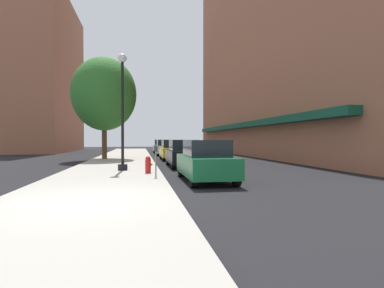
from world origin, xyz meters
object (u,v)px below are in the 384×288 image
object	(u,v)px
tree_near	(104,94)
car_black	(183,154)
car_white	(165,148)
car_silver	(161,146)
lamppost	(122,109)
parking_meter_near	(156,157)
fire_hydrant	(148,164)
car_green	(206,161)
car_yellow	(172,150)

from	to	relation	value
tree_near	car_black	world-z (taller)	tree_near
car_white	car_silver	distance (m)	5.82
lamppost	parking_meter_near	distance (m)	3.99
car_black	parking_meter_near	bearing A→B (deg)	-108.50
fire_hydrant	car_white	xyz separation A→B (m)	(2.23, 17.86, 0.29)
car_green	car_black	size ratio (longest dim) A/B	1.00
fire_hydrant	car_silver	distance (m)	23.78
car_black	car_green	bearing A→B (deg)	-88.86
lamppost	car_yellow	world-z (taller)	lamppost
lamppost	car_white	size ratio (longest dim) A/B	1.37
lamppost	car_black	xyz separation A→B (m)	(3.47, 2.54, -2.39)
car_green	parking_meter_near	bearing A→B (deg)	155.71
tree_near	car_white	distance (m)	9.80
lamppost	car_silver	distance (m)	22.57
tree_near	car_white	xyz separation A→B (m)	(5.43, 6.79, -4.53)
tree_near	car_silver	bearing A→B (deg)	66.70
tree_near	parking_meter_near	bearing A→B (deg)	-74.44
parking_meter_near	car_white	distance (m)	19.38
fire_hydrant	car_green	size ratio (longest dim) A/B	0.18
tree_near	car_black	bearing A→B (deg)	-52.32
car_green	car_silver	xyz separation A→B (m)	(0.00, 25.95, 0.00)
lamppost	car_black	size ratio (longest dim) A/B	1.37
car_silver	car_yellow	bearing A→B (deg)	-91.07
car_silver	fire_hydrant	bearing A→B (deg)	-96.46
car_green	tree_near	bearing A→B (deg)	111.35
lamppost	fire_hydrant	world-z (taller)	lamppost
lamppost	car_white	distance (m)	16.89
car_green	car_silver	size ratio (longest dim) A/B	1.00
tree_near	car_silver	distance (m)	14.45
tree_near	car_black	size ratio (longest dim) A/B	1.90
tree_near	lamppost	bearing A→B (deg)	-78.43
car_silver	car_black	bearing A→B (deg)	-91.07
parking_meter_near	car_green	size ratio (longest dim) A/B	0.30
car_black	car_silver	xyz separation A→B (m)	(0.00, 19.63, 0.00)
car_yellow	parking_meter_near	bearing A→B (deg)	-99.10
fire_hydrant	parking_meter_near	xyz separation A→B (m)	(0.28, -1.42, 0.43)
car_white	car_green	bearing A→B (deg)	-88.85
parking_meter_near	lamppost	bearing A→B (deg)	117.48
tree_near	car_black	distance (m)	9.97
lamppost	car_white	bearing A→B (deg)	78.03
fire_hydrant	lamppost	bearing A→B (deg)	129.50
car_yellow	car_white	distance (m)	7.33
car_green	car_silver	distance (m)	25.95
fire_hydrant	car_yellow	bearing A→B (deg)	78.03
lamppost	fire_hydrant	distance (m)	3.31
parking_meter_near	fire_hydrant	bearing A→B (deg)	101.27
parking_meter_near	car_green	bearing A→B (deg)	-23.50
car_green	car_white	distance (m)	20.13
car_silver	parking_meter_near	bearing A→B (deg)	-95.51
fire_hydrant	car_white	world-z (taller)	car_white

